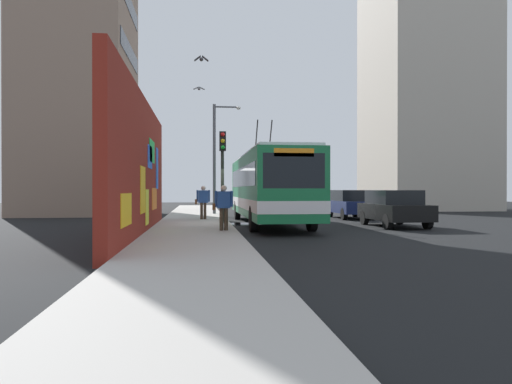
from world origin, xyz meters
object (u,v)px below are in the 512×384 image
Objects in this scene: city_bus at (268,186)px; pedestrian_at_curb at (223,204)px; parked_car_black at (394,207)px; traffic_light at (223,161)px; pedestrian_midblock at (203,200)px; parked_car_navy at (350,203)px; street_lamp at (217,151)px.

pedestrian_at_curb is (-4.73, 2.30, -0.71)m from city_bus.
traffic_light reaches higher than parked_car_black.
city_bus reaches higher than pedestrian_midblock.
parked_car_black is 6.06m from parked_car_navy.
pedestrian_midblock is 3.41m from traffic_light.
traffic_light is 0.60× the size of street_lamp.
city_bus is 3.56m from pedestrian_midblock.
pedestrian_midblock is 0.25× the size of street_lamp.
city_bus reaches higher than traffic_light.
city_bus is 5.30m from pedestrian_at_curb.
street_lamp is (9.35, 7.26, 3.13)m from parked_car_black.
pedestrian_midblock is 6.29m from street_lamp.
street_lamp is (3.30, 7.26, 3.13)m from parked_car_navy.
parked_car_black is 9.03m from pedestrian_midblock.
pedestrian_at_curb is 0.40× the size of traffic_light.
pedestrian_at_curb reaches higher than parked_car_navy.
city_bus is at bearing -164.36° from street_lamp.
street_lamp reaches higher than parked_car_black.
parked_car_black is at bearing -180.00° from parked_car_navy.
street_lamp is at bearing 15.64° from city_bus.
pedestrian_midblock is at bearing 16.29° from traffic_light.
city_bus is 6.68m from parked_car_navy.
parked_car_navy is 0.62× the size of street_lamp.
parked_car_black is 2.56× the size of pedestrian_at_curb.
traffic_light is 8.42m from street_lamp.
pedestrian_midblock is (3.82, 8.17, 0.27)m from parked_car_black.
street_lamp is at bearing -9.32° from pedestrian_midblock.
city_bus reaches higher than pedestrian_at_curb.
traffic_light is (-0.97, 2.15, 1.06)m from city_bus.
parked_car_black is 7.69m from traffic_light.
city_bus is 7.51× the size of pedestrian_at_curb.
city_bus is 2.58m from traffic_light.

